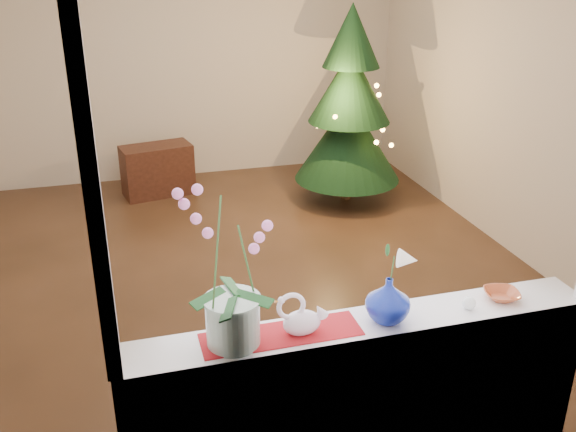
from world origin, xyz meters
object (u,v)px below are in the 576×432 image
Objects in this scene: swan at (302,314)px; blue_vase at (388,297)px; side_table at (157,170)px; orchid_pot at (231,268)px; paperweight at (469,303)px; xmas_tree at (349,106)px; amber_dish at (502,295)px.

blue_vase is at bearing 19.63° from swan.
orchid_pot is at bearing -101.06° from side_table.
orchid_pot reaches higher than side_table.
paperweight is 3.75m from xmas_tree.
orchid_pot is at bearing 179.16° from blue_vase.
paperweight is at bearing -86.77° from side_table.
orchid_pot is 1.00× the size of side_table.
paperweight is at bearing 18.82° from swan.
xmas_tree is at bearing 62.35° from orchid_pot.
amber_dish is (0.20, 0.04, -0.01)m from paperweight.
swan is at bearing 178.76° from paperweight.
swan reaches higher than paperweight.
xmas_tree reaches higher than orchid_pot.
orchid_pot is 1.35m from amber_dish.
orchid_pot is 0.40m from swan.
paperweight is 0.03× the size of xmas_tree.
orchid_pot reaches higher than swan.
xmas_tree reaches higher than paperweight.
orchid_pot is 11.54× the size of paperweight.
swan is 3.98m from xmas_tree.
swan is at bearing -97.09° from side_table.
side_table is (-0.68, 4.32, -0.77)m from blue_vase.
xmas_tree is (1.61, 3.64, -0.03)m from swan.
orchid_pot is 1.15m from paperweight.
paperweight reaches higher than side_table.
amber_dish is 0.20× the size of side_table.
orchid_pot is at bearing 178.72° from paperweight.
amber_dish is 4.53m from side_table.
xmas_tree is 2.13m from side_table.
xmas_tree is 2.76× the size of side_table.
paperweight is (1.10, -0.02, -0.33)m from orchid_pot.
xmas_tree is (1.21, 3.65, -0.05)m from blue_vase.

